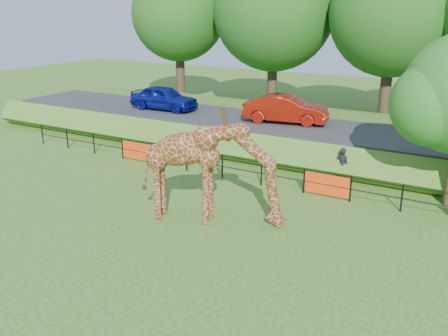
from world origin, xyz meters
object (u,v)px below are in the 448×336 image
(car_blue, at_px, (164,98))
(visitor, at_px, (342,165))
(car_red, at_px, (286,109))
(giraffe, at_px, (212,173))

(car_blue, relative_size, visitor, 2.64)
(car_red, bearing_deg, giraffe, 178.15)
(car_blue, height_order, visitor, car_blue)
(giraffe, relative_size, car_blue, 1.23)
(car_blue, distance_m, car_red, 8.01)
(car_blue, height_order, car_red, car_red)
(car_blue, relative_size, car_red, 0.94)
(giraffe, height_order, visitor, giraffe)
(car_blue, bearing_deg, visitor, -108.30)
(giraffe, xyz_separation_m, car_blue, (-9.74, 10.27, 0.26))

